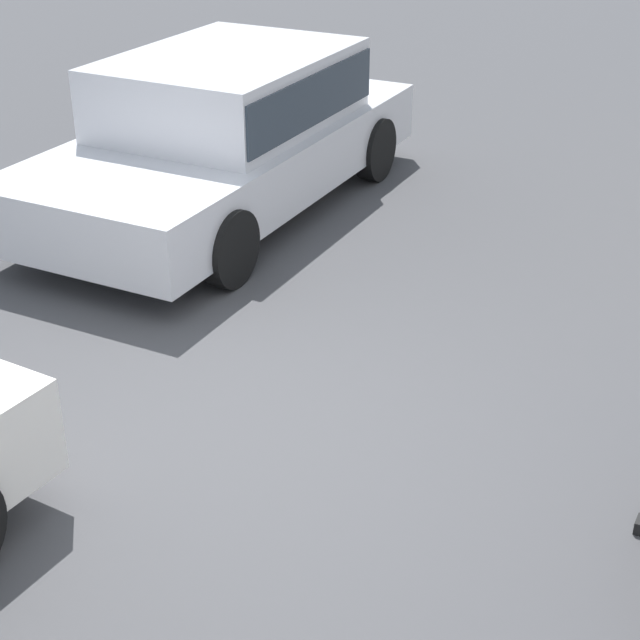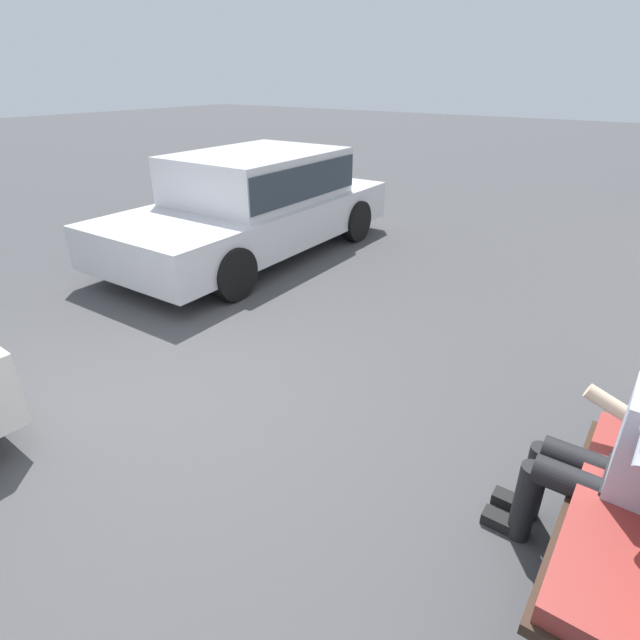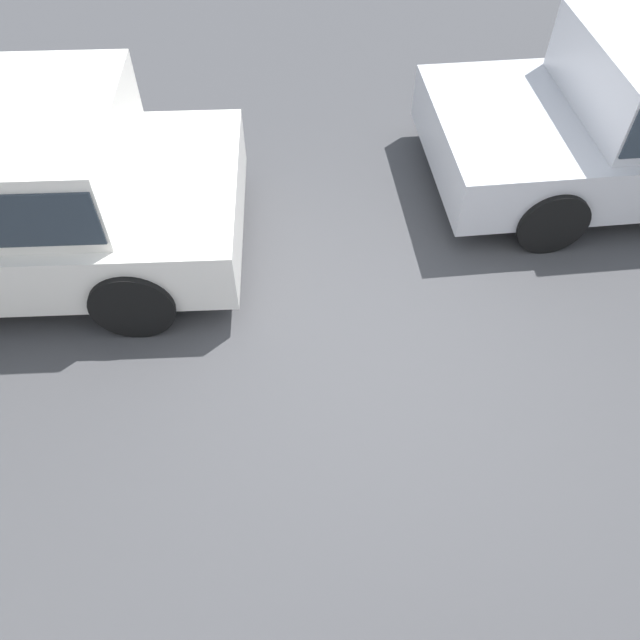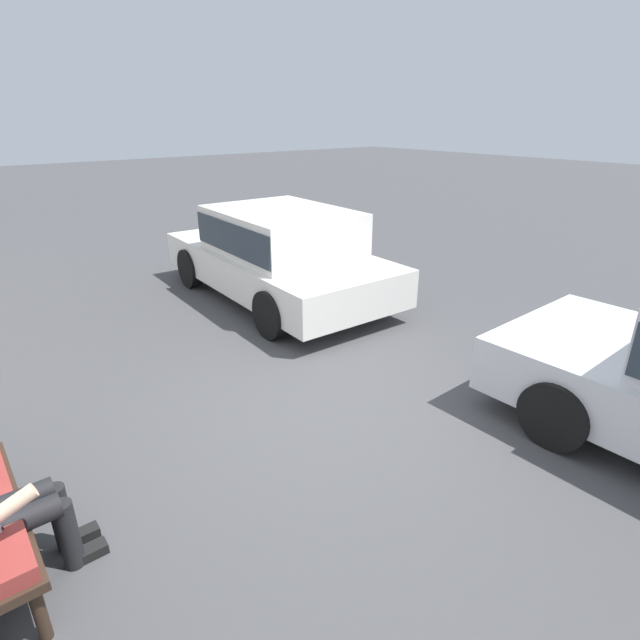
# 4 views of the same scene
# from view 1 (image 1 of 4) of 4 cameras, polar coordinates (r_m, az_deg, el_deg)

# --- Properties ---
(ground_plane) EXTENTS (60.00, 60.00, 0.00)m
(ground_plane) POSITION_cam_1_polar(r_m,az_deg,el_deg) (5.73, -4.34, -7.10)
(ground_plane) COLOR #424244
(parked_car_near) EXTENTS (4.37, 2.04, 1.37)m
(parked_car_near) POSITION_cam_1_polar(r_m,az_deg,el_deg) (8.86, -5.49, 11.17)
(parked_car_near) COLOR silver
(parked_car_near) RESTS_ON ground_plane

